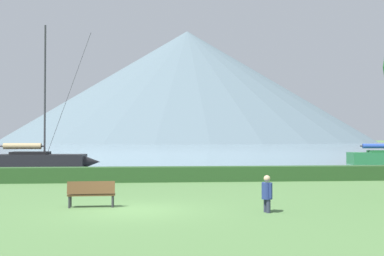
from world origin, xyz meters
TOP-DOWN VIEW (x-y plane):
  - ground_plane at (0.00, 0.00)m, footprint 1000.00×1000.00m
  - harbor_water at (0.00, 137.00)m, footprint 320.00×246.00m
  - hedge_line at (0.00, 11.00)m, footprint 80.00×1.20m
  - sailboat_slip_3 at (-8.20, 22.51)m, footprint 8.92×2.82m
  - park_bench_under_tree at (-1.50, 0.86)m, footprint 1.69×0.52m
  - person_seated_viewer at (4.50, -0.89)m, footprint 0.36×0.55m
  - distant_hill_west_ridge at (5.49, 364.08)m, footprint 197.60×197.60m
  - distant_hill_central_peak at (26.54, 301.25)m, footprint 236.78×236.78m

SIDE VIEW (x-z plane):
  - ground_plane at x=0.00m, z-range 0.00..0.00m
  - harbor_water at x=0.00m, z-range 0.00..0.00m
  - hedge_line at x=0.00m, z-range 0.00..0.85m
  - park_bench_under_tree at x=-1.50m, z-range 0.06..1.01m
  - person_seated_viewer at x=4.50m, z-range 0.06..1.31m
  - sailboat_slip_3 at x=-8.20m, z-range -5.03..6.51m
  - distant_hill_west_ridge at x=5.49m, z-range 0.00..45.61m
  - distant_hill_central_peak at x=26.54m, z-range 0.00..73.67m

